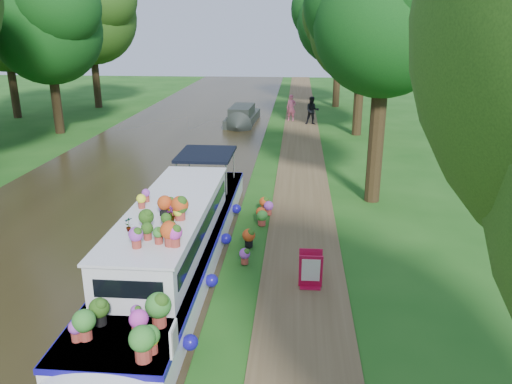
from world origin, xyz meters
The scene contains 15 objects.
ground centered at (0.00, 0.00, 0.00)m, with size 100.00×100.00×0.00m, color #194C13.
canal_water centered at (-6.00, 0.00, 0.01)m, with size 10.00×100.00×0.02m, color black.
towpath centered at (1.20, 0.00, 0.01)m, with size 2.20×100.00×0.03m, color brown.
plant_boat centered at (-2.25, -3.15, 0.85)m, with size 2.29×13.52×2.24m.
tree_near_overhang centered at (3.79, 3.06, 6.60)m, with size 5.52×5.28×8.99m.
tree_near_mid centered at (4.48, 15.08, 6.44)m, with size 6.90×6.60×9.40m.
tree_near_far centered at (3.98, 26.09, 7.05)m, with size 7.59×7.26×10.30m.
tree_far_c centered at (-13.52, 14.08, 6.52)m, with size 7.13×6.82×9.59m.
tree_far_d centered at (-15.02, 24.10, 7.40)m, with size 8.05×7.70×10.85m.
tree_far_h centered at (-19.02, 19.09, 7.14)m, with size 7.82×7.48×10.49m.
second_boat centered at (-2.75, 17.98, 0.48)m, with size 1.96×6.14×1.18m.
sandwich_board centered at (1.37, -3.78, 0.45)m, with size 0.59×0.46×0.94m.
pedestrian_pink centered at (0.50, 19.20, 0.92)m, with size 0.65×0.42×1.77m, color #CF5594.
pedestrian_dark centered at (1.90, 17.97, 0.94)m, with size 0.89×0.69×1.82m, color black.
verge_plant centered at (-0.17, 0.55, 0.20)m, with size 0.36×0.31×0.40m, color #1E6724.
Camera 1 is at (0.95, -14.96, 6.25)m, focal length 35.00 mm.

